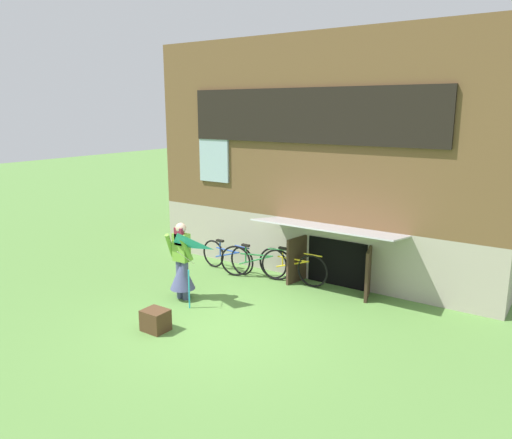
{
  "coord_description": "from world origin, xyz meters",
  "views": [
    {
      "loc": [
        5.21,
        -6.64,
        3.88
      ],
      "look_at": [
        -0.25,
        1.38,
        1.68
      ],
      "focal_mm": 34.32,
      "sensor_mm": 36.0,
      "label": 1
    }
  ],
  "objects_px": {
    "bicycle_yellow": "(292,266)",
    "bicycle_blue": "(227,256)",
    "person": "(182,267)",
    "wooden_crate": "(156,320)",
    "kite": "(178,250)",
    "bicycle_green": "(256,262)"
  },
  "relations": [
    {
      "from": "person",
      "to": "bicycle_yellow",
      "type": "relative_size",
      "value": 0.93
    },
    {
      "from": "kite",
      "to": "bicycle_green",
      "type": "relative_size",
      "value": 0.87
    },
    {
      "from": "kite",
      "to": "bicycle_yellow",
      "type": "bearing_deg",
      "value": 68.66
    },
    {
      "from": "bicycle_blue",
      "to": "kite",
      "type": "bearing_deg",
      "value": -69.04
    },
    {
      "from": "person",
      "to": "bicycle_yellow",
      "type": "xyz_separation_m",
      "value": [
        1.4,
        2.12,
        -0.3
      ]
    },
    {
      "from": "person",
      "to": "bicycle_green",
      "type": "xyz_separation_m",
      "value": [
        0.54,
        1.92,
        -0.3
      ]
    },
    {
      "from": "kite",
      "to": "wooden_crate",
      "type": "height_order",
      "value": "kite"
    },
    {
      "from": "kite",
      "to": "bicycle_yellow",
      "type": "distance_m",
      "value": 2.93
    },
    {
      "from": "bicycle_yellow",
      "to": "bicycle_green",
      "type": "bearing_deg",
      "value": -167.98
    },
    {
      "from": "bicycle_blue",
      "to": "wooden_crate",
      "type": "height_order",
      "value": "bicycle_blue"
    },
    {
      "from": "person",
      "to": "kite",
      "type": "height_order",
      "value": "person"
    },
    {
      "from": "person",
      "to": "wooden_crate",
      "type": "xyz_separation_m",
      "value": [
        0.63,
        -1.39,
        -0.49
      ]
    },
    {
      "from": "wooden_crate",
      "to": "person",
      "type": "bearing_deg",
      "value": 114.2
    },
    {
      "from": "bicycle_yellow",
      "to": "wooden_crate",
      "type": "xyz_separation_m",
      "value": [
        -0.77,
        -3.51,
        -0.19
      ]
    },
    {
      "from": "kite",
      "to": "bicycle_yellow",
      "type": "height_order",
      "value": "kite"
    },
    {
      "from": "bicycle_yellow",
      "to": "person",
      "type": "bearing_deg",
      "value": -124.98
    },
    {
      "from": "person",
      "to": "bicycle_green",
      "type": "bearing_deg",
      "value": 87.83
    },
    {
      "from": "bicycle_yellow",
      "to": "bicycle_blue",
      "type": "height_order",
      "value": "bicycle_yellow"
    },
    {
      "from": "kite",
      "to": "bicycle_green",
      "type": "bearing_deg",
      "value": 86.1
    },
    {
      "from": "bicycle_yellow",
      "to": "bicycle_blue",
      "type": "bearing_deg",
      "value": -176.18
    },
    {
      "from": "bicycle_green",
      "to": "wooden_crate",
      "type": "distance_m",
      "value": 3.31
    },
    {
      "from": "bicycle_green",
      "to": "person",
      "type": "bearing_deg",
      "value": -123.0
    }
  ]
}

